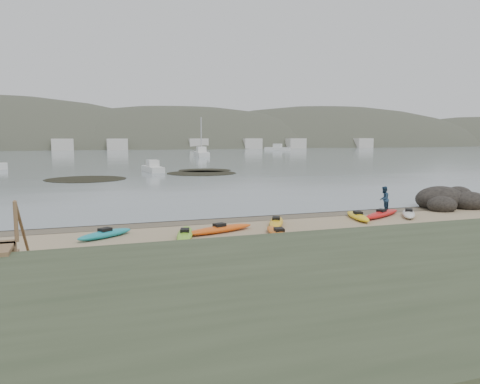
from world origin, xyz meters
name	(u,v)px	position (x,y,z in m)	size (l,w,h in m)	color
ground	(240,218)	(0.00, 0.00, 0.00)	(600.00, 600.00, 0.00)	tan
wet_sand	(242,218)	(0.00, -0.30, 0.00)	(60.00, 60.00, 0.00)	brown
water	(93,144)	(0.00, 300.00, 0.01)	(1200.00, 1200.00, 0.00)	slate
kayaks	(285,224)	(1.28, -3.52, 0.17)	(19.80, 6.56, 0.34)	teal
person_east	(384,199)	(9.26, -0.80, 0.79)	(0.77, 0.60, 1.58)	navy
rock_cluster	(450,204)	(14.55, -0.66, 0.23)	(5.19, 3.80, 1.70)	black
kelp_mats	(165,174)	(1.22, 32.19, 0.03)	(23.70, 16.79, 0.04)	black
moored_boats	(138,155)	(3.83, 82.89, 0.58)	(109.00, 91.30, 1.25)	silver
far_hills	(187,180)	(39.38, 193.97, -15.93)	(550.00, 135.00, 80.00)	#384235
far_town	(123,144)	(6.00, 145.00, 2.00)	(199.00, 5.00, 4.00)	beige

